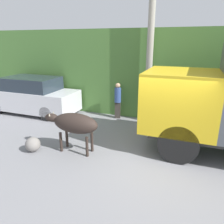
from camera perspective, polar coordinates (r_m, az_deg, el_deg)
name	(u,v)px	position (r m, az deg, el deg)	size (l,w,h in m)	color
ground_plane	(161,158)	(7.06, 12.69, -11.64)	(60.00, 60.00, 0.00)	gray
hillside_embankment	(182,69)	(12.90, 17.83, 10.74)	(32.00, 6.61, 3.97)	#4C7A38
building_backdrop	(109,79)	(11.92, -0.70, 8.50)	(5.11, 2.70, 2.89)	#C6B793
brown_cow	(74,124)	(7.00, -9.87, -2.99)	(1.88, 0.64, 1.30)	#2D231E
parked_suv	(31,96)	(11.57, -20.42, 3.99)	(4.75, 1.77, 1.78)	silver
pedestrian_on_hill	(118,99)	(10.00, 1.51, 3.46)	(0.36, 0.36, 1.65)	#38332D
utility_pole	(150,44)	(9.44, 9.97, 17.06)	(0.90, 0.27, 6.45)	#9E998E
roadside_rock	(33,144)	(7.63, -19.98, -7.95)	(0.48, 0.48, 0.48)	gray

